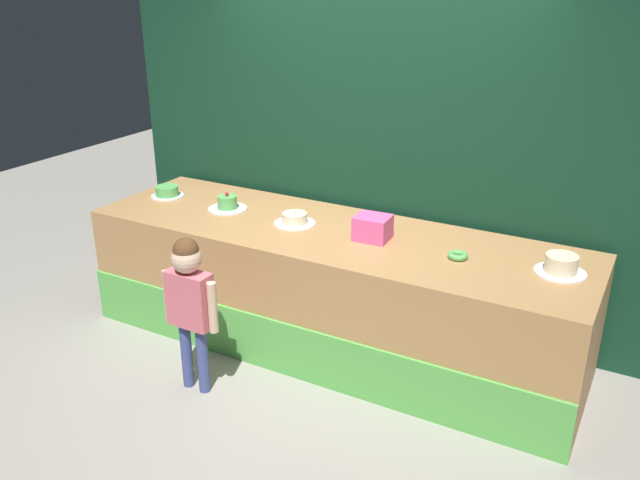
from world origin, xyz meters
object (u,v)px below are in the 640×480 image
cake_far_left (167,192)px  cake_center_right (295,219)px  pink_box (373,228)px  donut (458,256)px  cake_center_left (227,204)px  child_figure (189,294)px  cake_far_right (561,265)px

cake_far_left → cake_center_right: bearing=-1.9°
pink_box → cake_far_left: pink_box is taller
donut → cake_far_left: 2.40m
donut → cake_center_left: bearing=178.4°
child_figure → cake_center_right: bearing=77.8°
cake_center_left → cake_center_right: (0.60, -0.02, -0.01)m
pink_box → cake_far_right: (1.20, 0.05, -0.03)m
child_figure → cake_center_right: (0.20, 0.93, 0.23)m
pink_box → cake_far_left: 1.80m
donut → cake_center_right: cake_center_right is taller
cake_far_left → cake_far_right: cake_far_right is taller
donut → cake_far_right: (0.60, 0.09, 0.03)m
cake_center_right → donut: bearing=-1.3°
cake_center_right → cake_far_right: same height
cake_center_left → cake_far_right: 2.40m
donut → cake_far_right: cake_far_right is taller
cake_center_right → cake_far_right: size_ratio=0.96×
cake_far_left → cake_center_right: cake_center_right is taller
pink_box → cake_center_right: pink_box is taller
child_figure → cake_center_right: size_ratio=3.60×
donut → pink_box: bearing=176.7°
cake_far_left → cake_center_right: size_ratio=0.89×
child_figure → pink_box: (0.80, 0.94, 0.27)m
pink_box → cake_far_left: (-1.80, 0.03, -0.04)m
cake_center_left → cake_center_right: cake_center_left is taller
cake_far_left → cake_center_left: bearing=-1.6°
child_figure → cake_far_left: 1.41m
pink_box → cake_center_right: 0.60m
cake_far_left → donut: bearing=-1.6°
cake_center_right → cake_far_right: 1.80m
pink_box → cake_center_right: size_ratio=0.77×
pink_box → donut: 0.60m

